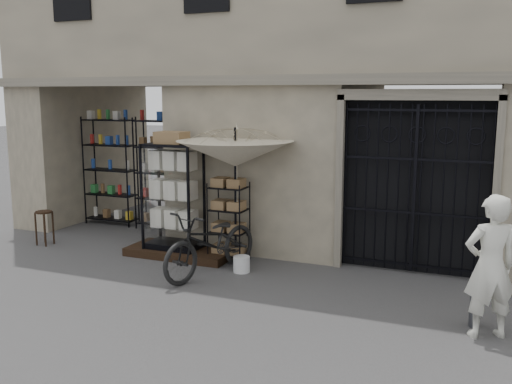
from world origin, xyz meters
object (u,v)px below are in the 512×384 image
at_px(white_bucket, 242,264).
at_px(wire_rack, 229,223).
at_px(shopkeeper, 485,336).
at_px(wooden_stool, 45,227).
at_px(steel_bollard, 475,300).
at_px(market_umbrella, 235,147).
at_px(bicycle, 212,275).
at_px(display_cabinet, 173,202).

bearing_deg(white_bucket, wire_rack, 132.92).
bearing_deg(shopkeeper, wooden_stool, -36.49).
relative_size(white_bucket, steel_bollard, 0.39).
bearing_deg(market_umbrella, wire_rack, 154.36).
distance_m(white_bucket, bicycle, 0.53).
bearing_deg(steel_bollard, shopkeeper, -60.68).
height_order(display_cabinet, wooden_stool, display_cabinet).
distance_m(wire_rack, white_bucket, 0.91).
relative_size(bicycle, shopkeeper, 1.17).
height_order(bicycle, steel_bollard, bicycle).
xyz_separation_m(market_umbrella, wooden_stool, (-4.09, -0.32, -1.74)).
bearing_deg(wire_rack, wooden_stool, -172.06).
bearing_deg(bicycle, white_bucket, 55.91).
height_order(wire_rack, market_umbrella, market_umbrella).
relative_size(bicycle, steel_bollard, 2.92).
distance_m(market_umbrella, shopkeeper, 4.99).
xyz_separation_m(wire_rack, bicycle, (0.09, -0.85, -0.71)).
bearing_deg(display_cabinet, market_umbrella, -0.68).
relative_size(display_cabinet, shopkeeper, 1.17).
height_order(wooden_stool, steel_bollard, steel_bollard).
bearing_deg(wooden_stool, display_cabinet, 6.53).
distance_m(market_umbrella, white_bucket, 2.04).
bearing_deg(display_cabinet, white_bucket, -16.14).
relative_size(white_bucket, bicycle, 0.13).
xyz_separation_m(steel_bollard, shopkeeper, (0.15, -0.26, -0.37)).
bearing_deg(wooden_stool, steel_bollard, -7.47).
relative_size(wooden_stool, steel_bollard, 0.94).
bearing_deg(display_cabinet, wire_rack, 3.67).
height_order(display_cabinet, shopkeeper, display_cabinet).
height_order(white_bucket, shopkeeper, white_bucket).
distance_m(wire_rack, steel_bollard, 4.51).
xyz_separation_m(wire_rack, steel_bollard, (4.24, -1.48, -0.34)).
distance_m(display_cabinet, market_umbrella, 1.67).
relative_size(white_bucket, shopkeeper, 0.16).
bearing_deg(wire_rack, bicycle, -82.11).
bearing_deg(wire_rack, market_umbrella, -23.65).
distance_m(bicycle, steel_bollard, 4.22).
height_order(market_umbrella, shopkeeper, market_umbrella).
bearing_deg(shopkeeper, display_cabinet, -44.14).
xyz_separation_m(display_cabinet, steel_bollard, (5.34, -1.39, -0.67)).
xyz_separation_m(market_umbrella, shopkeeper, (4.21, -1.65, -2.11)).
xyz_separation_m(bicycle, steel_bollard, (4.15, -0.63, 0.37)).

